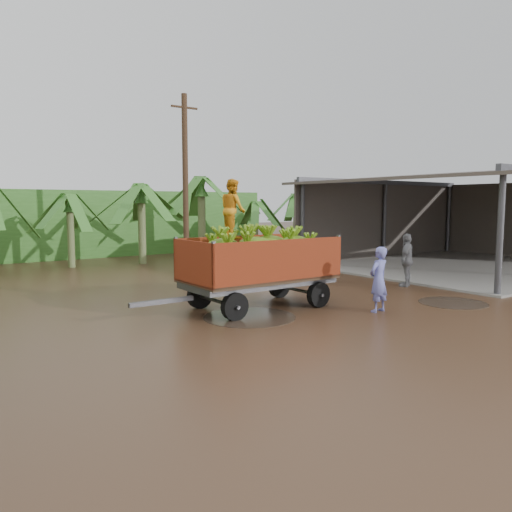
{
  "coord_description": "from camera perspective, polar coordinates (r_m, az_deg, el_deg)",
  "views": [
    {
      "loc": [
        -9.83,
        -11.93,
        2.91
      ],
      "look_at": [
        -1.58,
        -0.28,
        1.4
      ],
      "focal_mm": 35.0,
      "sensor_mm": 36.0,
      "label": 1
    }
  ],
  "objects": [
    {
      "name": "hedge_north",
      "position": [
        29.02,
        -19.68,
        3.5
      ],
      "size": [
        22.0,
        3.0,
        3.6
      ],
      "primitive_type": "cube",
      "color": "#2D661E",
      "rests_on": "ground"
    },
    {
      "name": "man_blue",
      "position": [
        13.74,
        13.83,
        -2.62
      ],
      "size": [
        0.69,
        0.5,
        1.76
      ],
      "primitive_type": "imported",
      "rotation": [
        0.0,
        0.0,
        3.27
      ],
      "color": "#6569B8",
      "rests_on": "ground"
    },
    {
      "name": "man_grey",
      "position": [
        18.24,
        16.85,
        -0.44
      ],
      "size": [
        1.18,
        0.87,
        1.86
      ],
      "primitive_type": "imported",
      "rotation": [
        0.0,
        0.0,
        3.58
      ],
      "color": "slate",
      "rests_on": "ground"
    },
    {
      "name": "banana_trailer",
      "position": [
        13.8,
        0.31,
        -0.65
      ],
      "size": [
        5.91,
        2.08,
        3.55
      ],
      "rotation": [
        0.0,
        0.0,
        0.0
      ],
      "color": "#AF3519",
      "rests_on": "ground"
    },
    {
      "name": "ground",
      "position": [
        15.73,
        4.12,
        -4.63
      ],
      "size": [
        100.0,
        100.0,
        0.0
      ],
      "primitive_type": "plane",
      "color": "black",
      "rests_on": "ground"
    },
    {
      "name": "packing_shed",
      "position": [
        25.58,
        22.38,
        4.68
      ],
      "size": [
        12.78,
        10.8,
        4.76
      ],
      "color": "gray",
      "rests_on": "ground"
    },
    {
      "name": "banana_plants",
      "position": [
        19.31,
        -21.23,
        2.67
      ],
      "size": [
        24.82,
        20.47,
        4.46
      ],
      "color": "#2D661E",
      "rests_on": "ground"
    },
    {
      "name": "utility_pole",
      "position": [
        21.44,
        -8.07,
        8.29
      ],
      "size": [
        1.2,
        0.24,
        7.43
      ],
      "color": "#47301E",
      "rests_on": "ground"
    }
  ]
}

